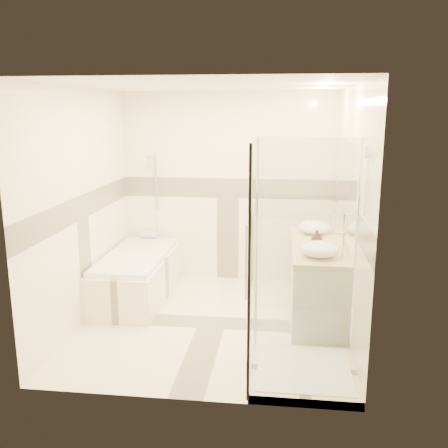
# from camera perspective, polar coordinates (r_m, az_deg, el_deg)

# --- Properties ---
(room) EXTENTS (2.82, 3.02, 2.52)m
(room) POSITION_cam_1_polar(r_m,az_deg,el_deg) (5.17, -0.81, 1.68)
(room) COLOR #FAEDC7
(room) RESTS_ON ground
(bathtub) EXTENTS (0.75, 1.70, 0.56)m
(bathtub) POSITION_cam_1_polar(r_m,az_deg,el_deg) (6.24, -9.90, -5.56)
(bathtub) COLOR #FFF2CB
(bathtub) RESTS_ON ground
(vanity) EXTENTS (0.58, 1.62, 0.85)m
(vanity) POSITION_cam_1_polar(r_m,az_deg,el_deg) (5.63, 10.53, -6.36)
(vanity) COLOR white
(vanity) RESTS_ON ground
(shower_enclosure) EXTENTS (0.96, 0.93, 2.04)m
(shower_enclosure) POSITION_cam_1_polar(r_m,az_deg,el_deg) (4.41, 7.70, -10.74)
(shower_enclosure) COLOR #FFF2CB
(shower_enclosure) RESTS_ON ground
(vessel_sink_near) EXTENTS (0.38, 0.38, 0.15)m
(vessel_sink_near) POSITION_cam_1_polar(r_m,az_deg,el_deg) (5.93, 10.28, -0.34)
(vessel_sink_near) COLOR white
(vessel_sink_near) RESTS_ON vanity
(vessel_sink_far) EXTENTS (0.38, 0.38, 0.15)m
(vessel_sink_far) POSITION_cam_1_polar(r_m,az_deg,el_deg) (5.01, 10.88, -2.83)
(vessel_sink_far) COLOR white
(vessel_sink_far) RESTS_ON vanity
(faucet_near) EXTENTS (0.10, 0.03, 0.25)m
(faucet_near) POSITION_cam_1_polar(r_m,az_deg,el_deg) (5.93, 12.40, 0.26)
(faucet_near) COLOR silver
(faucet_near) RESTS_ON vanity
(faucet_far) EXTENTS (0.11, 0.03, 0.26)m
(faucet_far) POSITION_cam_1_polar(r_m,az_deg,el_deg) (5.01, 13.38, -2.07)
(faucet_far) COLOR silver
(faucet_far) RESTS_ON vanity
(amenity_bottle_a) EXTENTS (0.08, 0.09, 0.17)m
(amenity_bottle_a) POSITION_cam_1_polar(r_m,az_deg,el_deg) (5.42, 10.59, -1.53)
(amenity_bottle_a) COLOR black
(amenity_bottle_a) RESTS_ON vanity
(amenity_bottle_b) EXTENTS (0.15, 0.15, 0.16)m
(amenity_bottle_b) POSITION_cam_1_polar(r_m,az_deg,el_deg) (5.46, 10.56, -1.49)
(amenity_bottle_b) COLOR black
(amenity_bottle_b) RESTS_ON vanity
(folded_towels) EXTENTS (0.19, 0.28, 0.08)m
(folded_towels) POSITION_cam_1_polar(r_m,az_deg,el_deg) (6.16, 10.15, -0.18)
(folded_towels) COLOR silver
(folded_towels) RESTS_ON vanity
(rolled_towel) EXTENTS (0.21, 0.10, 0.10)m
(rolled_towel) POSITION_cam_1_polar(r_m,az_deg,el_deg) (6.86, -8.60, -1.21)
(rolled_towel) COLOR silver
(rolled_towel) RESTS_ON bathtub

